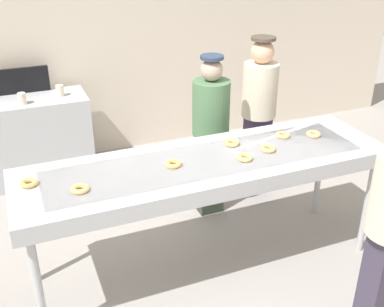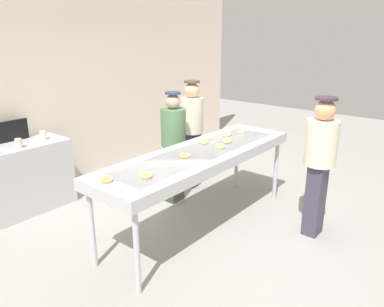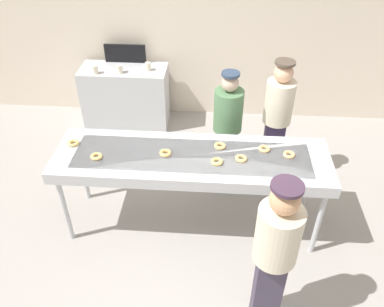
{
  "view_description": "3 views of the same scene",
  "coord_description": "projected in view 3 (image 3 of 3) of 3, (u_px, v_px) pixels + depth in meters",
  "views": [
    {
      "loc": [
        -1.32,
        -2.92,
        2.63
      ],
      "look_at": [
        -0.11,
        0.04,
        1.06
      ],
      "focal_mm": 43.94,
      "sensor_mm": 36.0,
      "label": 1
    },
    {
      "loc": [
        -3.29,
        -2.58,
        2.35
      ],
      "look_at": [
        -0.14,
        0.01,
        1.01
      ],
      "focal_mm": 34.55,
      "sensor_mm": 36.0,
      "label": 2
    },
    {
      "loc": [
        0.24,
        -3.27,
        3.53
      ],
      "look_at": [
        -0.01,
        0.13,
        0.93
      ],
      "focal_mm": 36.94,
      "sensor_mm": 36.0,
      "label": 3
    }
  ],
  "objects": [
    {
      "name": "prep_counter",
      "position": [
        126.0,
        96.0,
        6.23
      ],
      "size": [
        1.31,
        0.58,
        0.94
      ],
      "primitive_type": "cube",
      "color": "#B7BABF",
      "rests_on": "ground"
    },
    {
      "name": "glazed_donut_2",
      "position": [
        165.0,
        153.0,
        4.14
      ],
      "size": [
        0.17,
        0.17,
        0.04
      ],
      "primitive_type": "torus",
      "rotation": [
        0.0,
        0.0,
        0.61
      ],
      "color": "#E2AC5C",
      "rests_on": "fryer_conveyor"
    },
    {
      "name": "back_wall",
      "position": [
        204.0,
        21.0,
        5.87
      ],
      "size": [
        8.0,
        0.12,
        3.06
      ],
      "primitive_type": "cube",
      "color": "beige",
      "rests_on": "ground"
    },
    {
      "name": "glazed_donut_0",
      "position": [
        289.0,
        155.0,
        4.12
      ],
      "size": [
        0.14,
        0.14,
        0.04
      ],
      "primitive_type": "torus",
      "rotation": [
        0.0,
        0.0,
        1.42
      ],
      "color": "#E7B070",
      "rests_on": "fryer_conveyor"
    },
    {
      "name": "glazed_donut_6",
      "position": [
        217.0,
        162.0,
        4.02
      ],
      "size": [
        0.14,
        0.14,
        0.04
      ],
      "primitive_type": "torus",
      "rotation": [
        0.0,
        0.0,
        2.99
      ],
      "color": "#DCBB68",
      "rests_on": "fryer_conveyor"
    },
    {
      "name": "paper_cup_0",
      "position": [
        120.0,
        69.0,
        5.79
      ],
      "size": [
        0.08,
        0.08,
        0.12
      ],
      "primitive_type": "cylinder",
      "color": "beige",
      "rests_on": "prep_counter"
    },
    {
      "name": "glazed_donut_1",
      "position": [
        220.0,
        146.0,
        4.24
      ],
      "size": [
        0.17,
        0.17,
        0.04
      ],
      "primitive_type": "torus",
      "rotation": [
        0.0,
        0.0,
        2.02
      ],
      "color": "#E5BA68",
      "rests_on": "fryer_conveyor"
    },
    {
      "name": "customer_waiting",
      "position": [
        275.0,
        250.0,
        3.19
      ],
      "size": [
        0.36,
        0.36,
        1.68
      ],
      "rotation": [
        0.0,
        0.0,
        0.17
      ],
      "color": "#3D3649",
      "rests_on": "ground"
    },
    {
      "name": "glazed_donut_4",
      "position": [
        73.0,
        143.0,
        4.28
      ],
      "size": [
        0.17,
        0.17,
        0.04
      ],
      "primitive_type": "torus",
      "rotation": [
        0.0,
        0.0,
        0.54
      ],
      "color": "tan",
      "rests_on": "fryer_conveyor"
    },
    {
      "name": "glazed_donut_3",
      "position": [
        241.0,
        158.0,
        4.06
      ],
      "size": [
        0.15,
        0.15,
        0.04
      ],
      "primitive_type": "torus",
      "rotation": [
        0.0,
        0.0,
        1.32
      ],
      "color": "#E4B16B",
      "rests_on": "fryer_conveyor"
    },
    {
      "name": "worker_assistant",
      "position": [
        227.0,
        125.0,
        4.78
      ],
      "size": [
        0.35,
        0.35,
        1.59
      ],
      "rotation": [
        0.0,
        0.0,
        3.05
      ],
      "color": "#2F382B",
      "rests_on": "ground"
    },
    {
      "name": "ground_plane",
      "position": [
        192.0,
        222.0,
        4.74
      ],
      "size": [
        16.0,
        16.0,
        0.0
      ],
      "primitive_type": "plane",
      "color": "#9E9993"
    },
    {
      "name": "fryer_conveyor",
      "position": [
        192.0,
        161.0,
        4.18
      ],
      "size": [
        2.91,
        0.83,
        1.01
      ],
      "color": "#B7BABF",
      "rests_on": "ground"
    },
    {
      "name": "glazed_donut_7",
      "position": [
        264.0,
        149.0,
        4.2
      ],
      "size": [
        0.15,
        0.15,
        0.04
      ],
      "primitive_type": "torus",
      "rotation": [
        0.0,
        0.0,
        0.29
      ],
      "color": "#E2B46E",
      "rests_on": "fryer_conveyor"
    },
    {
      "name": "menu_display",
      "position": [
        125.0,
        53.0,
        6.05
      ],
      "size": [
        0.63,
        0.04,
        0.28
      ],
      "primitive_type": "cube",
      "color": "black",
      "rests_on": "prep_counter"
    },
    {
      "name": "glazed_donut_5",
      "position": [
        96.0,
        156.0,
        4.09
      ],
      "size": [
        0.16,
        0.16,
        0.04
      ],
      "primitive_type": "torus",
      "rotation": [
        0.0,
        0.0,
        1.99
      ],
      "color": "#E3B468",
      "rests_on": "fryer_conveyor"
    },
    {
      "name": "paper_cup_1",
      "position": [
        148.0,
        66.0,
        5.86
      ],
      "size": [
        0.08,
        0.08,
        0.12
      ],
      "primitive_type": "cylinder",
      "color": "beige",
      "rests_on": "prep_counter"
    },
    {
      "name": "paper_cup_2",
      "position": [
        95.0,
        70.0,
        5.78
      ],
      "size": [
        0.08,
        0.08,
        0.12
      ],
      "primitive_type": "cylinder",
      "color": "beige",
      "rests_on": "prep_counter"
    },
    {
      "name": "worker_baker",
      "position": [
        277.0,
        115.0,
        4.85
      ],
      "size": [
        0.35,
        0.35,
        1.67
      ],
      "rotation": [
        0.0,
        0.0,
        3.05
      ],
      "color": "#332848",
      "rests_on": "ground"
    }
  ]
}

